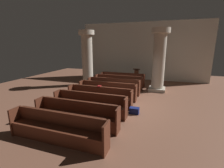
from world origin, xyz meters
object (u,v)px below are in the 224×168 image
at_px(pew_row_5, 90,103).
at_px(pew_row_2, 113,85).
at_px(pew_row_7, 57,127).
at_px(pew_row_3, 107,90).
at_px(pew_row_4, 100,96).
at_px(pew_row_0, 123,79).
at_px(lectern, 136,77).
at_px(pillar_aisle_side, 159,59).
at_px(pew_row_6, 76,113).
at_px(kneeler_box_navy, 134,111).
at_px(hymn_book, 99,86).
at_px(pew_row_1, 118,82).
at_px(pillar_far_side, 87,57).

bearing_deg(pew_row_5, pew_row_2, 90.00).
relative_size(pew_row_5, pew_row_7, 1.00).
height_order(pew_row_3, pew_row_4, same).
bearing_deg(pew_row_0, lectern, 54.32).
bearing_deg(pillar_aisle_side, lectern, 132.66).
distance_m(pew_row_5, pew_row_6, 1.02).
xyz_separation_m(pew_row_7, pillar_aisle_side, (2.39, 6.47, 1.47)).
bearing_deg(pillar_aisle_side, pew_row_7, -110.29).
height_order(pew_row_0, kneeler_box_navy, pew_row_0).
height_order(hymn_book, kneeler_box_navy, hymn_book).
bearing_deg(lectern, pew_row_3, -100.61).
bearing_deg(pew_row_7, pew_row_1, 90.00).
bearing_deg(hymn_book, pew_row_5, -85.64).
distance_m(pew_row_2, pew_row_5, 3.06).
xyz_separation_m(pew_row_7, pillar_far_side, (-2.34, 6.44, 1.47)).
distance_m(pew_row_5, hymn_book, 1.28).
bearing_deg(pew_row_3, pew_row_6, -90.00).
bearing_deg(kneeler_box_navy, pew_row_4, 166.19).
bearing_deg(pew_row_2, pillar_aisle_side, 29.77).
bearing_deg(hymn_book, pew_row_2, 87.15).
distance_m(pew_row_2, hymn_book, 1.90).
bearing_deg(kneeler_box_navy, lectern, 99.60).
xyz_separation_m(pew_row_1, pew_row_6, (0.00, -5.10, 0.00)).
relative_size(pew_row_0, pillar_far_side, 0.83).
height_order(pillar_aisle_side, lectern, pillar_aisle_side).
bearing_deg(pew_row_4, pew_row_0, 90.00).
bearing_deg(pew_row_2, pew_row_4, -90.00).
xyz_separation_m(pew_row_6, lectern, (0.78, 7.21, -0.00)).
relative_size(pew_row_6, pillar_far_side, 0.83).
xyz_separation_m(pew_row_0, pillar_aisle_side, (2.39, -0.67, 1.47)).
height_order(pew_row_7, lectern, lectern).
xyz_separation_m(pew_row_4, pillar_aisle_side, (2.39, 3.41, 1.47)).
xyz_separation_m(pew_row_1, hymn_book, (-0.09, -2.87, 0.41)).
bearing_deg(hymn_book, pew_row_4, -64.03).
relative_size(pew_row_3, pew_row_4, 1.00).
xyz_separation_m(pillar_aisle_side, lectern, (-1.62, 1.75, -1.47)).
height_order(pew_row_7, pillar_far_side, pillar_far_side).
bearing_deg(pew_row_6, pillar_aisle_side, 66.30).
relative_size(pew_row_3, kneeler_box_navy, 7.99).
bearing_deg(pew_row_5, kneeler_box_navy, 19.15).
xyz_separation_m(pew_row_4, lectern, (0.78, 5.16, -0.00)).
distance_m(pew_row_1, pew_row_4, 3.06).
xyz_separation_m(pew_row_0, pew_row_3, (0.00, -3.06, 0.00)).
distance_m(pew_row_1, kneeler_box_navy, 3.90).
xyz_separation_m(pew_row_1, pillar_aisle_side, (2.39, 0.35, 1.47)).
bearing_deg(lectern, hymn_book, -99.90).
xyz_separation_m(pew_row_2, pew_row_3, (0.00, -1.02, 0.00)).
xyz_separation_m(pew_row_4, pew_row_7, (0.00, -3.06, 0.00)).
relative_size(pew_row_3, pew_row_7, 1.00).
relative_size(pew_row_4, pew_row_6, 1.00).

